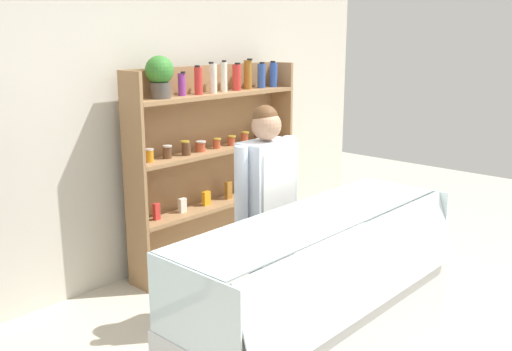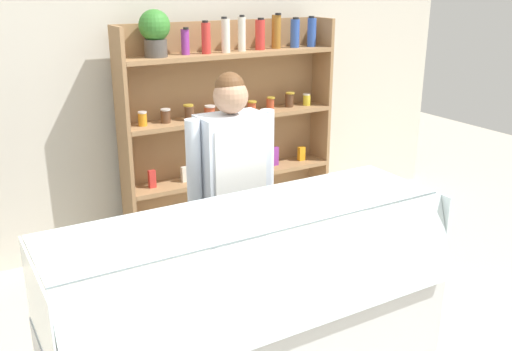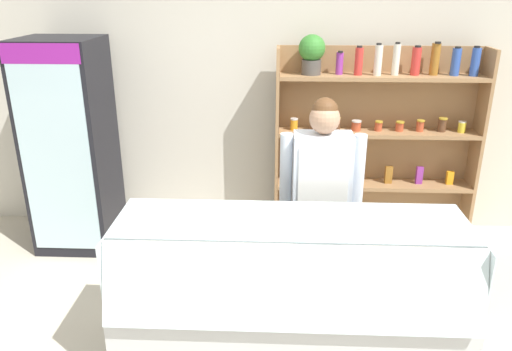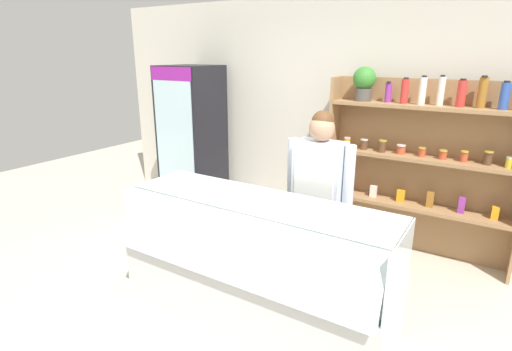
{
  "view_description": "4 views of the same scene",
  "coord_description": "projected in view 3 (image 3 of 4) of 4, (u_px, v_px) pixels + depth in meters",
  "views": [
    {
      "loc": [
        -2.65,
        -1.88,
        2.11
      ],
      "look_at": [
        0.04,
        0.57,
        1.2
      ],
      "focal_mm": 40.0,
      "sensor_mm": 36.0,
      "label": 1
    },
    {
      "loc": [
        -1.23,
        -2.25,
        2.14
      ],
      "look_at": [
        0.43,
        0.6,
        1.0
      ],
      "focal_mm": 40.0,
      "sensor_mm": 36.0,
      "label": 2
    },
    {
      "loc": [
        0.01,
        -2.61,
        2.35
      ],
      "look_at": [
        -0.14,
        0.56,
        1.12
      ],
      "focal_mm": 35.0,
      "sensor_mm": 36.0,
      "label": 3
    },
    {
      "loc": [
        1.59,
        -2.28,
        2.07
      ],
      "look_at": [
        -0.23,
        0.6,
        1.02
      ],
      "focal_mm": 28.0,
      "sensor_mm": 36.0,
      "label": 4
    }
  ],
  "objects": [
    {
      "name": "back_wall",
      "position": [
        278.0,
        94.0,
        4.82
      ],
      "size": [
        6.8,
        0.1,
        2.7
      ],
      "primitive_type": "cube",
      "color": "beige",
      "rests_on": "ground"
    },
    {
      "name": "drinks_fridge",
      "position": [
        71.0,
        147.0,
        4.53
      ],
      "size": [
        0.68,
        0.67,
        1.92
      ],
      "color": "black",
      "rests_on": "ground"
    },
    {
      "name": "shelving_unit",
      "position": [
        372.0,
        129.0,
        4.63
      ],
      "size": [
        1.87,
        0.29,
        1.94
      ],
      "color": "#9E754C",
      "rests_on": "ground"
    },
    {
      "name": "deli_display_case",
      "position": [
        288.0,
        320.0,
        3.22
      ],
      "size": [
        2.16,
        0.78,
        1.01
      ],
      "color": "silver",
      "rests_on": "ground"
    },
    {
      "name": "shop_clerk",
      "position": [
        321.0,
        189.0,
        3.59
      ],
      "size": [
        0.6,
        0.25,
        1.63
      ],
      "color": "#2D2D38",
      "rests_on": "ground"
    }
  ]
}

